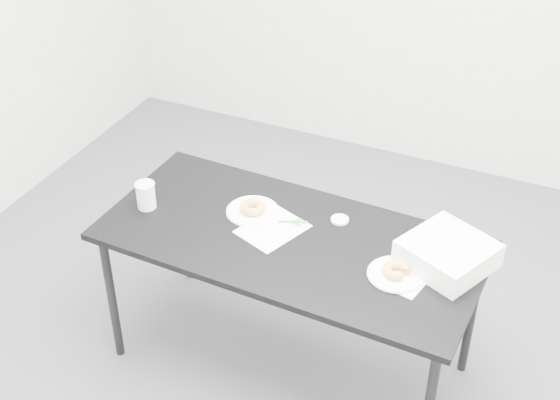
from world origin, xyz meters
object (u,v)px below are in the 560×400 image
at_px(donut_near, 396,270).
at_px(donut_far, 253,207).
at_px(table, 290,248).
at_px(pen, 293,222).
at_px(plate_far, 253,211).
at_px(scorecard, 273,229).
at_px(bakery_box, 448,254).
at_px(plate_near, 396,274).
at_px(coffee_cup, 146,195).

relative_size(donut_near, donut_far, 0.97).
bearing_deg(donut_far, table, -24.15).
height_order(pen, plate_far, pen).
relative_size(scorecard, donut_far, 2.48).
bearing_deg(bakery_box, table, -146.57).
bearing_deg(bakery_box, pen, -155.43).
relative_size(table, scorecard, 6.00).
relative_size(plate_far, bakery_box, 0.74).
distance_m(pen, donut_near, 0.54).
relative_size(donut_near, plate_far, 0.45).
relative_size(scorecard, plate_far, 1.16).
xyz_separation_m(pen, bakery_box, (0.68, 0.00, 0.05)).
height_order(scorecard, pen, pen).
bearing_deg(plate_near, bakery_box, 43.41).
bearing_deg(coffee_cup, plate_far, 19.94).
bearing_deg(pen, plate_near, -39.08).
bearing_deg(coffee_cup, scorecard, 8.19).
xyz_separation_m(plate_near, coffee_cup, (-1.16, -0.01, 0.06)).
distance_m(plate_near, plate_far, 0.73).
relative_size(table, donut_far, 14.87).
distance_m(plate_near, bakery_box, 0.23).
height_order(plate_far, coffee_cup, coffee_cup).
height_order(scorecard, bakery_box, bakery_box).
distance_m(pen, plate_far, 0.20).
relative_size(pen, donut_near, 1.19).
bearing_deg(table, donut_near, -3.97).
height_order(plate_far, bakery_box, bakery_box).
height_order(donut_near, donut_far, donut_near).
xyz_separation_m(scorecard, donut_far, (-0.13, 0.08, 0.02)).
xyz_separation_m(table, donut_far, (-0.23, 0.10, 0.08)).
bearing_deg(table, bakery_box, 11.25).
distance_m(donut_far, coffee_cup, 0.48).
bearing_deg(table, scorecard, 168.10).
relative_size(table, plate_far, 6.98).
bearing_deg(scorecard, donut_far, 169.99).
xyz_separation_m(donut_near, bakery_box, (0.17, 0.16, 0.03)).
height_order(table, pen, pen).
distance_m(pen, coffee_cup, 0.67).
distance_m(scorecard, plate_far, 0.16).
bearing_deg(donut_near, plate_far, 167.83).
xyz_separation_m(pen, donut_near, (0.52, -0.15, 0.02)).
height_order(table, donut_near, donut_near).
xyz_separation_m(table, pen, (-0.03, 0.10, 0.06)).
distance_m(table, donut_far, 0.26).
bearing_deg(plate_far, pen, -0.34).
height_order(donut_far, coffee_cup, coffee_cup).
height_order(plate_near, donut_far, donut_far).
relative_size(plate_near, bakery_box, 0.72).
bearing_deg(plate_far, table, -24.15).
height_order(donut_far, bakery_box, bakery_box).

